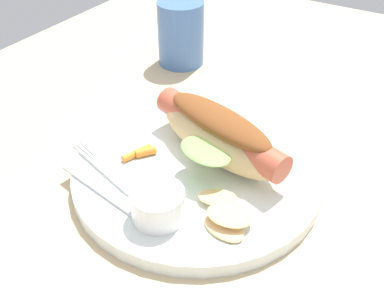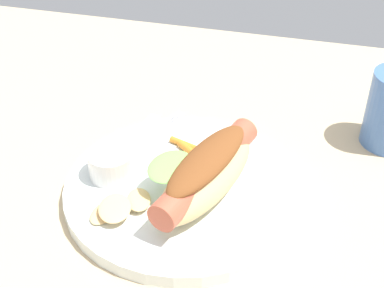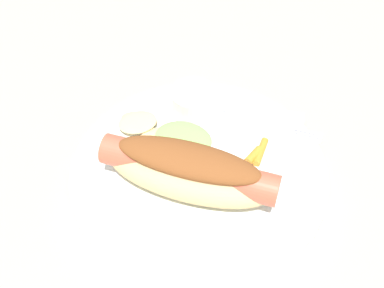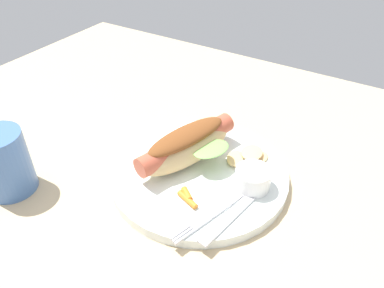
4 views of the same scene
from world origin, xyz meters
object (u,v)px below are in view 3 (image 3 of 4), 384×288
at_px(knife, 249,111).
at_px(fork, 256,123).
at_px(sauce_ramekin, 197,102).
at_px(chips_pile, 148,126).
at_px(hot_dog, 193,170).
at_px(plate, 202,173).
at_px(carrot_garnish, 262,153).

bearing_deg(knife, fork, -61.94).
height_order(sauce_ramekin, chips_pile, sauce_ramekin).
height_order(hot_dog, fork, hot_dog).
xyz_separation_m(plate, knife, (0.09, -0.05, 0.01)).
bearing_deg(carrot_garnish, sauce_ramekin, 46.67).
relative_size(knife, carrot_garnish, 3.66).
bearing_deg(plate, fork, -43.57).
bearing_deg(carrot_garnish, chips_pile, 73.79).
relative_size(plate, knife, 1.99).
xyz_separation_m(sauce_ramekin, fork, (-0.02, -0.07, -0.01)).
distance_m(plate, fork, 0.09).
relative_size(sauce_ramekin, knife, 0.38).
relative_size(plate, carrot_garnish, 7.30).
bearing_deg(carrot_garnish, plate, 105.42).
height_order(plate, knife, knife).
distance_m(sauce_ramekin, carrot_garnish, 0.10).
bearing_deg(plate, chips_pile, 48.49).
height_order(sauce_ramekin, carrot_garnish, sauce_ramekin).
relative_size(hot_dog, chips_pile, 2.52).
relative_size(hot_dog, fork, 1.21).
height_order(sauce_ramekin, fork, sauce_ramekin).
bearing_deg(knife, sauce_ramekin, -169.20).
relative_size(sauce_ramekin, fork, 0.35).
bearing_deg(sauce_ramekin, fork, -106.08).
height_order(sauce_ramekin, knife, sauce_ramekin).
bearing_deg(plate, carrot_garnish, -74.58).
distance_m(fork, knife, 0.02).
xyz_separation_m(plate, sauce_ramekin, (0.08, 0.01, 0.02)).
xyz_separation_m(hot_dog, fork, (0.09, -0.07, -0.03)).
bearing_deg(hot_dog, knife, 77.47).
bearing_deg(fork, plate, -116.96).
bearing_deg(fork, carrot_garnish, -70.03).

